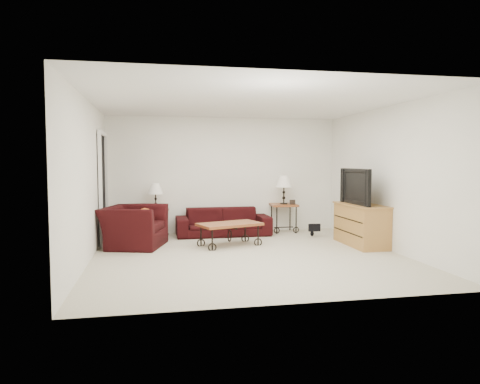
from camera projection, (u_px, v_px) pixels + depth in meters
The scene contains 20 objects.
ground at pixel (248, 255), 7.19m from camera, with size 5.00×5.00×0.00m, color beige.
wall_back at pixel (224, 175), 9.55m from camera, with size 5.00×0.02×2.50m, color white.
wall_front at pixel (298, 189), 4.65m from camera, with size 5.00×0.02×2.50m, color white.
wall_left at pixel (87, 181), 6.62m from camera, with size 0.02×5.00×2.50m, color white.
wall_right at pixel (389, 178), 7.58m from camera, with size 0.02×5.00×2.50m, color white.
ceiling at pixel (248, 102), 7.02m from camera, with size 5.00×5.00×0.00m, color white.
doorway at pixel (102, 189), 8.26m from camera, with size 0.08×0.94×2.04m, color black.
sofa at pixel (223, 222), 9.13m from camera, with size 1.95×0.76×0.57m, color black.
side_table_left at pixel (156, 223), 9.04m from camera, with size 0.50×0.50×0.55m, color brown.
side_table_right at pixel (284, 218), 9.56m from camera, with size 0.57×0.57×0.62m, color brown.
lamp_left at pixel (156, 197), 9.00m from camera, with size 0.31×0.31×0.55m, color black, non-canonical shape.
lamp_right at pixel (284, 190), 9.52m from camera, with size 0.35×0.35×0.62m, color black, non-canonical shape.
photo_frame_left at pixel (148, 208), 8.84m from camera, with size 0.11×0.01×0.09m, color black.
photo_frame_right at pixel (292, 202), 9.42m from camera, with size 0.12×0.02×0.10m, color black.
coffee_table at pixel (230, 234), 8.00m from camera, with size 1.12×0.61×0.42m, color brown.
armchair at pixel (134, 226), 7.91m from camera, with size 1.13×0.99×0.74m, color black.
throw_pillow at pixel (142, 218), 7.88m from camera, with size 0.33×0.09×0.33m, color #B84B17.
tv_stand at pixel (361, 225), 8.05m from camera, with size 0.53×1.27×0.76m, color #AC7340.
television at pixel (361, 186), 7.99m from camera, with size 1.14×0.15×0.65m, color black.
backpack at pixel (312, 225), 9.04m from camera, with size 0.37×0.28×0.48m, color black.
Camera 1 is at (-1.50, -6.94, 1.54)m, focal length 32.69 mm.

